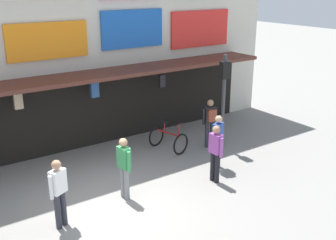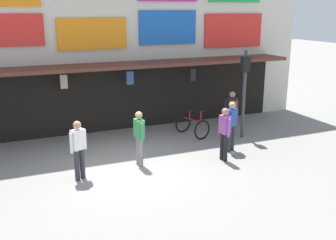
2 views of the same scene
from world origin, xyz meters
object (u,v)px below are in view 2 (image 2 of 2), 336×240
(pedestrian_in_blue, at_px, (224,131))
(pedestrian_in_white, at_px, (78,147))
(traffic_light_far, at_px, (245,80))
(pedestrian_in_red, at_px, (231,124))
(pedestrian_in_black, at_px, (232,110))
(bicycle_parked, at_px, (192,126))
(pedestrian_in_green, at_px, (139,135))

(pedestrian_in_blue, xyz_separation_m, pedestrian_in_white, (-4.40, 0.30, 0.00))
(traffic_light_far, distance_m, pedestrian_in_red, 2.01)
(traffic_light_far, bearing_deg, pedestrian_in_white, -166.81)
(pedestrian_in_black, height_order, pedestrian_in_blue, same)
(pedestrian_in_black, height_order, pedestrian_in_red, same)
(pedestrian_in_blue, relative_size, pedestrian_in_white, 1.00)
(pedestrian_in_black, bearing_deg, bicycle_parked, 156.40)
(traffic_light_far, xyz_separation_m, pedestrian_in_red, (-1.17, -1.12, -1.19))
(traffic_light_far, height_order, pedestrian_in_green, traffic_light_far)
(bicycle_parked, height_order, pedestrian_in_red, pedestrian_in_red)
(pedestrian_in_black, relative_size, pedestrian_in_green, 1.00)
(pedestrian_in_red, bearing_deg, traffic_light_far, 43.82)
(pedestrian_in_green, bearing_deg, bicycle_parked, 35.91)
(pedestrian_in_black, xyz_separation_m, pedestrian_in_green, (-4.06, -1.41, -0.04))
(bicycle_parked, xyz_separation_m, pedestrian_in_green, (-2.74, -1.99, 0.55))
(pedestrian_in_black, xyz_separation_m, pedestrian_in_blue, (-1.51, -2.03, -0.04))
(bicycle_parked, bearing_deg, pedestrian_in_green, -144.09)
(traffic_light_far, bearing_deg, pedestrian_in_blue, -135.86)
(traffic_light_far, xyz_separation_m, pedestrian_in_white, (-6.21, -1.45, -1.19))
(pedestrian_in_black, distance_m, pedestrian_in_red, 1.66)
(pedestrian_in_green, bearing_deg, pedestrian_in_blue, -13.67)
(pedestrian_in_green, bearing_deg, pedestrian_in_black, 19.17)
(pedestrian_in_blue, relative_size, pedestrian_in_red, 1.00)
(traffic_light_far, relative_size, pedestrian_in_red, 1.90)
(pedestrian_in_green, distance_m, pedestrian_in_white, 1.88)
(traffic_light_far, bearing_deg, pedestrian_in_black, 135.83)
(pedestrian_in_red, bearing_deg, bicycle_parked, 102.50)
(bicycle_parked, bearing_deg, pedestrian_in_red, -77.50)
(pedestrian_in_white, bearing_deg, pedestrian_in_blue, -3.85)
(traffic_light_far, xyz_separation_m, bicycle_parked, (-1.61, 0.86, -1.75))
(pedestrian_in_black, relative_size, pedestrian_in_blue, 1.00)
(traffic_light_far, relative_size, bicycle_parked, 2.47)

